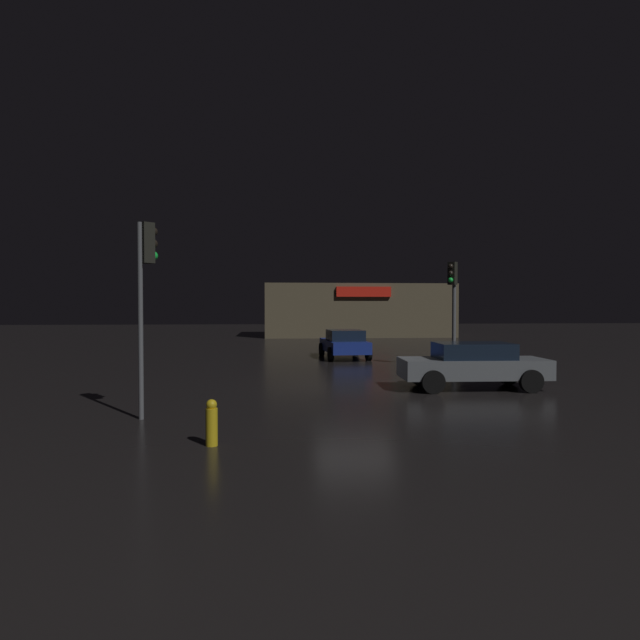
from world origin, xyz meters
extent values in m
plane|color=black|center=(0.00, 0.00, 0.00)|extent=(120.00, 120.00, 0.00)
cube|color=brown|center=(4.64, 29.38, 2.23)|extent=(15.84, 8.15, 4.46)
cube|color=red|center=(4.64, 25.15, 3.75)|extent=(4.43, 0.24, 0.81)
cylinder|color=#595B60|center=(-5.54, -4.37, 2.21)|extent=(0.11, 0.11, 4.43)
cube|color=black|center=(-5.42, -4.27, 3.97)|extent=(0.40, 0.41, 0.91)
sphere|color=black|center=(-5.30, -4.17, 4.24)|extent=(0.20, 0.20, 0.20)
sphere|color=black|center=(-5.30, -4.17, 3.97)|extent=(0.20, 0.20, 0.20)
sphere|color=#19D13F|center=(-5.30, -4.17, 3.70)|extent=(0.20, 0.20, 0.20)
cylinder|color=#595B60|center=(4.86, 4.63, 2.19)|extent=(0.16, 0.16, 4.37)
cube|color=black|center=(4.75, 4.52, 3.91)|extent=(0.41, 0.41, 0.93)
sphere|color=black|center=(4.63, 4.41, 4.18)|extent=(0.20, 0.20, 0.20)
sphere|color=black|center=(4.63, 4.41, 3.91)|extent=(0.20, 0.20, 0.20)
sphere|color=#19D13F|center=(4.63, 4.41, 3.63)|extent=(0.20, 0.20, 0.20)
cube|color=navy|center=(0.90, 9.23, 0.61)|extent=(2.06, 4.31, 0.56)
cube|color=black|center=(0.92, 8.91, 1.15)|extent=(1.74, 2.00, 0.52)
cylinder|color=black|center=(-0.09, 10.56, 0.33)|extent=(0.26, 0.67, 0.66)
cylinder|color=black|center=(1.72, 10.67, 0.33)|extent=(0.26, 0.67, 0.66)
cylinder|color=black|center=(0.08, 7.78, 0.33)|extent=(0.26, 0.67, 0.66)
cylinder|color=black|center=(1.89, 7.89, 0.33)|extent=(0.26, 0.67, 0.66)
cube|color=slate|center=(3.56, -0.79, 0.64)|extent=(4.49, 1.82, 0.60)
cube|color=black|center=(3.56, -0.79, 1.18)|extent=(2.32, 1.57, 0.49)
cylinder|color=black|center=(5.05, -0.02, 0.34)|extent=(0.69, 0.25, 0.69)
cylinder|color=black|center=(4.99, -1.67, 0.34)|extent=(0.69, 0.25, 0.69)
cylinder|color=black|center=(2.12, 0.09, 0.34)|extent=(0.69, 0.25, 0.69)
cylinder|color=black|center=(2.06, -1.56, 0.34)|extent=(0.69, 0.25, 0.69)
cylinder|color=gold|center=(-3.70, -6.78, 0.34)|extent=(0.22, 0.22, 0.69)
sphere|color=gold|center=(-3.70, -6.78, 0.75)|extent=(0.20, 0.20, 0.20)
camera|label=1|loc=(-2.57, -16.39, 2.53)|focal=29.37mm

